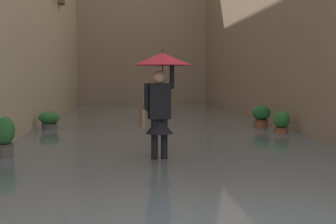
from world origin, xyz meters
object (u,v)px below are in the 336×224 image
(potted_plant_mid_left, at_px, (261,117))
(potted_plant_mid_right, at_px, (5,138))
(potted_plant_near_left, at_px, (282,123))
(potted_plant_near_right, at_px, (49,121))
(person_wading, at_px, (161,83))

(potted_plant_mid_left, bearing_deg, potted_plant_mid_right, 34.10)
(potted_plant_near_left, bearing_deg, potted_plant_near_right, -14.71)
(potted_plant_mid_right, bearing_deg, person_wading, 170.18)
(potted_plant_near_left, bearing_deg, potted_plant_mid_right, 24.33)
(person_wading, bearing_deg, potted_plant_mid_left, -125.42)
(potted_plant_near_right, height_order, potted_plant_mid_right, potted_plant_mid_right)
(person_wading, height_order, potted_plant_mid_right, person_wading)
(potted_plant_mid_left, height_order, potted_plant_near_right, potted_plant_mid_left)
(person_wading, height_order, potted_plant_near_left, person_wading)
(potted_plant_mid_left, relative_size, potted_plant_near_left, 1.09)
(potted_plant_near_left, distance_m, potted_plant_near_right, 6.41)
(potted_plant_mid_left, height_order, potted_plant_mid_right, potted_plant_mid_right)
(potted_plant_mid_left, distance_m, potted_plant_near_right, 6.08)
(potted_plant_near_right, bearing_deg, potted_plant_mid_right, 89.41)
(person_wading, xyz_separation_m, potted_plant_mid_left, (-3.29, -4.63, -1.04))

